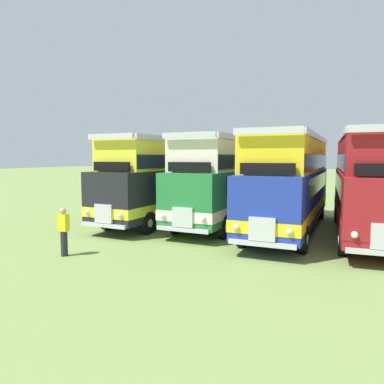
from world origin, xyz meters
The scene contains 7 objects.
ground_plane centered at (0.00, 0.00, 0.00)m, with size 200.00×200.00×0.00m, color #7A934C.
bus_first_in_row centered at (-10.13, 0.13, 2.36)m, with size 3.08×10.57×4.52m.
bus_second_in_row centered at (-6.76, 0.46, 2.36)m, with size 2.85×10.25×4.52m.
bus_third_in_row centered at (-3.38, -0.02, 2.36)m, with size 2.74×11.54×4.52m.
bus_fourth_in_row centered at (-0.01, -0.10, 2.36)m, with size 3.07×10.83×4.52m.
marshal_person centered at (-10.05, -7.94, 0.89)m, with size 0.36×0.24×1.73m.
rope_fence_line centered at (0.00, 10.96, 0.71)m, with size 26.36×0.08×1.05m.
Camera 1 is at (-0.92, -17.70, 3.49)m, focal length 33.81 mm.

